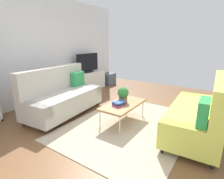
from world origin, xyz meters
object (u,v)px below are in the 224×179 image
(tv_console, at_px, (88,81))
(table_book_0, at_px, (119,105))
(couch_green, at_px, (200,113))
(tv, at_px, (88,63))
(storage_trunk, at_px, (108,79))
(potted_plant, at_px, (123,94))
(bottle_0, at_px, (80,71))
(vase_0, at_px, (74,72))
(couch_beige, at_px, (63,96))
(coffee_table, at_px, (123,105))

(tv_console, xyz_separation_m, table_book_0, (-1.67, -2.33, 0.12))
(couch_green, height_order, tv, tv)
(tv_console, bearing_deg, couch_green, -108.15)
(storage_trunk, relative_size, potted_plant, 1.59)
(tv, distance_m, table_book_0, 2.90)
(storage_trunk, height_order, potted_plant, potted_plant)
(tv, xyz_separation_m, bottle_0, (-0.41, -0.02, -0.20))
(tv, xyz_separation_m, vase_0, (-0.58, 0.07, -0.23))
(couch_beige, xyz_separation_m, potted_plant, (0.49, -1.36, 0.15))
(storage_trunk, bearing_deg, vase_0, 174.90)
(vase_0, bearing_deg, table_book_0, -114.49)
(coffee_table, xyz_separation_m, tv, (1.53, 2.33, 0.56))
(couch_green, bearing_deg, storage_trunk, 53.95)
(tv_console, bearing_deg, potted_plant, -122.05)
(tv, height_order, potted_plant, tv)
(couch_beige, xyz_separation_m, storage_trunk, (3.02, 0.83, -0.22))
(couch_green, relative_size, tv, 1.95)
(vase_0, height_order, bottle_0, bottle_0)
(couch_green, relative_size, coffee_table, 1.77)
(table_book_0, bearing_deg, coffee_table, -4.88)
(couch_beige, height_order, tv_console, couch_beige)
(couch_green, relative_size, storage_trunk, 3.75)
(tv, distance_m, vase_0, 0.63)
(tv_console, height_order, table_book_0, tv_console)
(couch_green, distance_m, storage_trunk, 4.35)
(couch_beige, bearing_deg, vase_0, -149.65)
(table_book_0, xyz_separation_m, bottle_0, (1.25, 2.29, 0.31))
(couch_green, xyz_separation_m, coffee_table, (-0.29, 1.42, -0.05))
(couch_green, height_order, bottle_0, couch_green)
(coffee_table, xyz_separation_m, vase_0, (0.95, 2.40, 0.33))
(tv, height_order, vase_0, tv)
(coffee_table, xyz_separation_m, storage_trunk, (2.63, 2.25, -0.17))
(couch_beige, distance_m, tv, 2.18)
(table_book_0, relative_size, vase_0, 1.41)
(tv, bearing_deg, couch_beige, -154.75)
(tv_console, distance_m, table_book_0, 2.87)
(bottle_0, bearing_deg, storage_trunk, -2.27)
(storage_trunk, height_order, table_book_0, table_book_0)
(couch_beige, relative_size, tv_console, 1.41)
(tv_console, relative_size, bottle_0, 6.41)
(vase_0, bearing_deg, tv_console, -4.93)
(potted_plant, distance_m, vase_0, 2.49)
(couch_beige, bearing_deg, tv_console, -159.97)
(potted_plant, bearing_deg, storage_trunk, 40.81)
(couch_beige, height_order, storage_trunk, couch_beige)
(tv_console, relative_size, tv, 1.40)
(tv, height_order, storage_trunk, tv)
(potted_plant, distance_m, table_book_0, 0.29)
(coffee_table, relative_size, bottle_0, 5.03)
(couch_green, xyz_separation_m, potted_plant, (-0.20, 1.48, 0.15))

